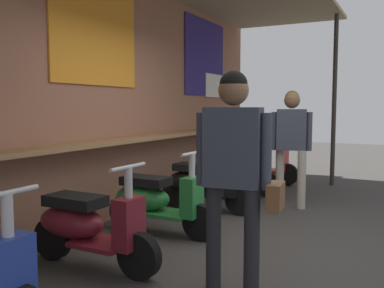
{
  "coord_description": "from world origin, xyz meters",
  "views": [
    {
      "loc": [
        -4.11,
        -1.49,
        1.46
      ],
      "look_at": [
        1.49,
        1.4,
        0.9
      ],
      "focal_mm": 39.76,
      "sensor_mm": 36.0,
      "label": 1
    }
  ],
  "objects_px": {
    "scooter_teal": "(236,170)",
    "scooter_red": "(258,162)",
    "scooter_maroon": "(86,225)",
    "scooter_black": "(201,183)",
    "shopper_with_handbag": "(235,160)",
    "scooter_green": "(155,200)",
    "shopper_browsing": "(291,135)"
  },
  "relations": [
    {
      "from": "shopper_with_handbag",
      "to": "shopper_browsing",
      "type": "height_order",
      "value": "shopper_with_handbag"
    },
    {
      "from": "shopper_browsing",
      "to": "shopper_with_handbag",
      "type": "bearing_deg",
      "value": -6.31
    },
    {
      "from": "scooter_red",
      "to": "shopper_with_handbag",
      "type": "distance_m",
      "value": 5.01
    },
    {
      "from": "scooter_green",
      "to": "scooter_black",
      "type": "relative_size",
      "value": 1.0
    },
    {
      "from": "shopper_with_handbag",
      "to": "scooter_black",
      "type": "bearing_deg",
      "value": 24.93
    },
    {
      "from": "scooter_green",
      "to": "scooter_teal",
      "type": "bearing_deg",
      "value": 90.27
    },
    {
      "from": "scooter_green",
      "to": "scooter_teal",
      "type": "relative_size",
      "value": 1.0
    },
    {
      "from": "scooter_green",
      "to": "scooter_black",
      "type": "bearing_deg",
      "value": 90.27
    },
    {
      "from": "scooter_black",
      "to": "scooter_red",
      "type": "relative_size",
      "value": 1.0
    },
    {
      "from": "scooter_green",
      "to": "scooter_red",
      "type": "bearing_deg",
      "value": 90.27
    },
    {
      "from": "shopper_browsing",
      "to": "scooter_maroon",
      "type": "bearing_deg",
      "value": -31.09
    },
    {
      "from": "scooter_maroon",
      "to": "scooter_black",
      "type": "bearing_deg",
      "value": 90.86
    },
    {
      "from": "scooter_maroon",
      "to": "scooter_teal",
      "type": "distance_m",
      "value": 3.68
    },
    {
      "from": "scooter_teal",
      "to": "scooter_red",
      "type": "distance_m",
      "value": 1.16
    },
    {
      "from": "scooter_maroon",
      "to": "scooter_red",
      "type": "xyz_separation_m",
      "value": [
        4.84,
        -0.0,
        0.0
      ]
    },
    {
      "from": "scooter_green",
      "to": "scooter_teal",
      "type": "height_order",
      "value": "same"
    },
    {
      "from": "scooter_black",
      "to": "shopper_with_handbag",
      "type": "relative_size",
      "value": 0.81
    },
    {
      "from": "scooter_teal",
      "to": "shopper_browsing",
      "type": "distance_m",
      "value": 1.33
    },
    {
      "from": "scooter_teal",
      "to": "scooter_red",
      "type": "height_order",
      "value": "same"
    },
    {
      "from": "scooter_maroon",
      "to": "shopper_with_handbag",
      "type": "bearing_deg",
      "value": 3.98
    },
    {
      "from": "scooter_red",
      "to": "shopper_browsing",
      "type": "relative_size",
      "value": 0.83
    },
    {
      "from": "scooter_maroon",
      "to": "scooter_green",
      "type": "relative_size",
      "value": 1.0
    },
    {
      "from": "scooter_black",
      "to": "shopper_browsing",
      "type": "relative_size",
      "value": 0.83
    },
    {
      "from": "shopper_with_handbag",
      "to": "scooter_teal",
      "type": "bearing_deg",
      "value": 14.9
    },
    {
      "from": "scooter_teal",
      "to": "scooter_red",
      "type": "xyz_separation_m",
      "value": [
        1.16,
        0.0,
        0.0
      ]
    },
    {
      "from": "scooter_maroon",
      "to": "scooter_teal",
      "type": "bearing_deg",
      "value": 90.86
    },
    {
      "from": "scooter_green",
      "to": "shopper_with_handbag",
      "type": "relative_size",
      "value": 0.81
    },
    {
      "from": "shopper_with_handbag",
      "to": "shopper_browsing",
      "type": "relative_size",
      "value": 1.02
    },
    {
      "from": "scooter_red",
      "to": "scooter_maroon",
      "type": "bearing_deg",
      "value": -87.26
    },
    {
      "from": "scooter_maroon",
      "to": "shopper_browsing",
      "type": "bearing_deg",
      "value": 72.59
    },
    {
      "from": "scooter_black",
      "to": "scooter_teal",
      "type": "bearing_deg",
      "value": 91.4
    },
    {
      "from": "scooter_maroon",
      "to": "shopper_browsing",
      "type": "xyz_separation_m",
      "value": [
        3.18,
        -1.05,
        0.65
      ]
    }
  ]
}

